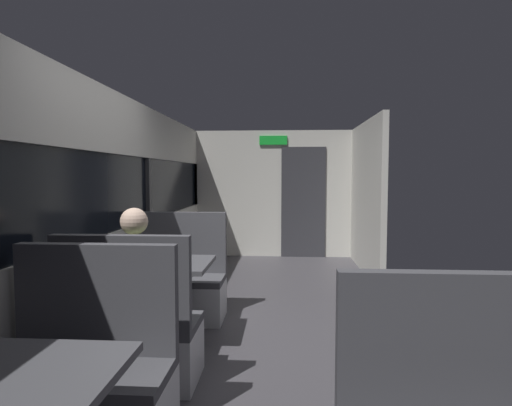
{
  "coord_description": "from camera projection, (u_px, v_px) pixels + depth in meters",
  "views": [
    {
      "loc": [
        0.19,
        -3.6,
        1.5
      ],
      "look_at": [
        -0.2,
        2.48,
        1.09
      ],
      "focal_mm": 29.88,
      "sensor_mm": 36.0,
      "label": 1
    }
  ],
  "objects": [
    {
      "name": "ground_plane",
      "position": [
        261.0,
        349.0,
        3.7
      ],
      "size": [
        3.3,
        9.2,
        0.02
      ],
      "primitive_type": "cube",
      "color": "#423F44"
    },
    {
      "name": "carriage_window_panel_left",
      "position": [
        95.0,
        220.0,
        3.72
      ],
      "size": [
        0.09,
        8.48,
        2.3
      ],
      "color": "beige",
      "rests_on": "ground_plane"
    },
    {
      "name": "carriage_end_bulkhead",
      "position": [
        276.0,
        194.0,
        7.79
      ],
      "size": [
        2.9,
        0.11,
        2.3
      ],
      "color": "beige",
      "rests_on": "ground_plane"
    },
    {
      "name": "carriage_aisle_panel_right",
      "position": [
        366.0,
        198.0,
        6.51
      ],
      "size": [
        0.08,
        2.4,
        2.3
      ],
      "primitive_type": "cube",
      "color": "beige",
      "rests_on": "ground_plane"
    },
    {
      "name": "bench_near_window_facing_entry",
      "position": [
        85.0,
        387.0,
        2.35
      ],
      "size": [
        0.95,
        0.5,
        1.1
      ],
      "color": "silver",
      "rests_on": "ground_plane"
    },
    {
      "name": "dining_table_mid_window",
      "position": [
        159.0,
        273.0,
        3.72
      ],
      "size": [
        0.9,
        0.7,
        0.74
      ],
      "color": "#9E9EA3",
      "rests_on": "ground_plane"
    },
    {
      "name": "bench_mid_window_facing_end",
      "position": [
        131.0,
        339.0,
        3.05
      ],
      "size": [
        0.95,
        0.5,
        1.1
      ],
      "color": "silver",
      "rests_on": "ground_plane"
    },
    {
      "name": "bench_mid_window_facing_entry",
      "position": [
        179.0,
        287.0,
        4.44
      ],
      "size": [
        0.95,
        0.5,
        1.1
      ],
      "color": "silver",
      "rests_on": "ground_plane"
    },
    {
      "name": "seated_passenger",
      "position": [
        134.0,
        307.0,
        3.11
      ],
      "size": [
        0.47,
        0.55,
        1.26
      ],
      "color": "#26262D",
      "rests_on": "ground_plane"
    },
    {
      "name": "coffee_cup_primary",
      "position": [
        131.0,
        259.0,
        3.63
      ],
      "size": [
        0.07,
        0.07,
        0.09
      ],
      "color": "#26598C",
      "rests_on": "dining_table_mid_window"
    }
  ]
}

